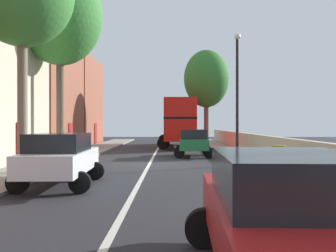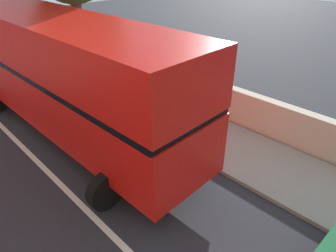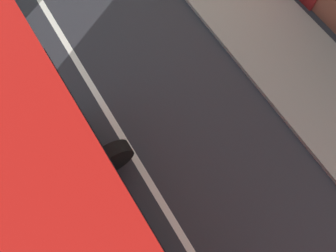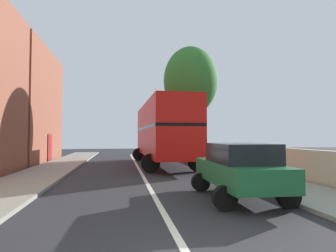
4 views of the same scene
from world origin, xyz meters
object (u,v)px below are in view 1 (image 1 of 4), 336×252
parked_car_green_right_0 (194,141)px  street_tree_right_3 (206,79)px  street_tree_left_0 (60,16)px  lamppost_right (237,87)px  litter_bin_right (279,159)px  parked_car_white_left_2 (60,156)px  parked_car_red_right_1 (286,211)px  double_decker_bus (178,120)px

parked_car_green_right_0 → street_tree_right_3: street_tree_right_3 is taller
street_tree_left_0 → lamppost_right: 10.86m
street_tree_right_3 → litter_bin_right: street_tree_right_3 is taller
parked_car_green_right_0 → litter_bin_right: parked_car_green_right_0 is taller
street_tree_right_3 → litter_bin_right: size_ratio=8.60×
parked_car_white_left_2 → litter_bin_right: size_ratio=4.24×
parked_car_red_right_1 → parked_car_white_left_2: parked_car_white_left_2 is taller
double_decker_bus → parked_car_red_right_1: (0.80, -29.55, -1.41)m
parked_car_green_right_0 → litter_bin_right: bearing=-72.4°
parked_car_red_right_1 → street_tree_left_0: 19.98m
double_decker_bus → lamppost_right: bearing=-80.5°
double_decker_bus → street_tree_right_3: (2.89, 3.77, 4.12)m
parked_car_white_left_2 → street_tree_left_0: street_tree_left_0 is taller
parked_car_green_right_0 → parked_car_red_right_1: (-0.00, -19.15, -0.00)m
parked_car_green_right_0 → litter_bin_right: size_ratio=3.84×
double_decker_bus → street_tree_left_0: 15.44m
parked_car_red_right_1 → street_tree_left_0: (-7.68, 17.00, 7.17)m
street_tree_left_0 → lamppost_right: bearing=-17.8°
parked_car_white_left_2 → lamppost_right: 9.66m
lamppost_right → parked_car_red_right_1: bearing=-97.4°
litter_bin_right → street_tree_right_3: bearing=91.8°
parked_car_green_right_0 → litter_bin_right: 9.26m
double_decker_bus → parked_car_white_left_2: size_ratio=2.44×
parked_car_white_left_2 → double_decker_bus: bearing=79.1°
parked_car_green_right_0 → parked_car_white_left_2: size_ratio=0.91×
parked_car_green_right_0 → parked_car_red_right_1: bearing=-90.0°
parked_car_white_left_2 → street_tree_left_0: (-2.69, 9.30, 7.15)m
street_tree_right_3 → lamppost_right: street_tree_right_3 is taller
parked_car_red_right_1 → street_tree_right_3: size_ratio=0.50×
parked_car_red_right_1 → litter_bin_right: parked_car_red_right_1 is taller
parked_car_white_left_2 → lamppost_right: lamppost_right is taller
parked_car_green_right_0 → street_tree_right_3: 15.35m
street_tree_left_0 → litter_bin_right: bearing=-32.4°
double_decker_bus → lamppost_right: lamppost_right is taller
parked_car_green_right_0 → parked_car_white_left_2: (-5.00, -11.46, 0.02)m
lamppost_right → street_tree_left_0: bearing=162.2°
parked_car_green_right_0 → lamppost_right: size_ratio=0.65×
street_tree_left_0 → lamppost_right: street_tree_left_0 is taller
parked_car_white_left_2 → parked_car_green_right_0: bearing=66.4°
parked_car_green_right_0 → parked_car_white_left_2: parked_car_white_left_2 is taller
parked_car_red_right_1 → street_tree_right_3: bearing=86.4°
parked_car_red_right_1 → street_tree_right_3: (2.09, 33.32, 5.53)m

